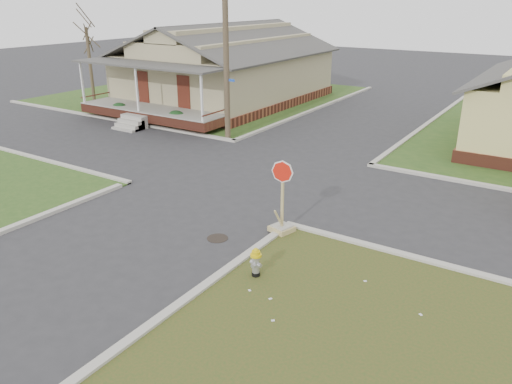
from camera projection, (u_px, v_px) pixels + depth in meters
The scene contains 11 objects.
ground at pixel (174, 217), 16.54m from camera, with size 120.00×120.00×0.00m, color #2D2D30.
verge_far_left at pixel (204, 95), 37.18m from camera, with size 19.00×19.00×0.05m, color #2B4C1B.
curbs at pixel (255, 175), 20.45m from camera, with size 80.00×40.00×0.12m, color #B0AC9F, non-canonical shape.
manhole at pixel (218, 238), 15.03m from camera, with size 0.64×0.64×0.01m, color black.
corner_house at pixel (225, 69), 33.82m from camera, with size 10.10×15.50×5.30m.
utility_pole at pixel (226, 45), 23.93m from camera, with size 1.80×0.28×9.00m.
tree_far_left at pixel (90, 65), 34.11m from camera, with size 0.22×0.22×4.90m, color #433426.
fire_hydrant at pixel (256, 261), 12.78m from camera, with size 0.30×0.30×0.80m.
stop_sign at pixel (282, 216), 15.22m from camera, with size 0.65×0.63×2.29m.
hedge_left at pixel (120, 110), 29.57m from camera, with size 1.29×1.06×0.99m, color #163D1C.
hedge_right at pixel (176, 119), 27.50m from camera, with size 1.30×1.07×0.99m, color #163D1C.
Camera 1 is at (10.49, -11.21, 6.78)m, focal length 35.00 mm.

